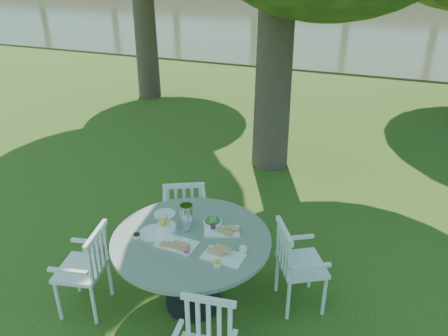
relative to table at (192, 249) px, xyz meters
The scene contains 7 objects.
ground 1.40m from the table, 100.23° to the left, with size 140.00×140.00×0.00m, color #1E390B.
table is the anchor object (origin of this frame).
chair_ne 0.99m from the table, 21.40° to the left, with size 0.60×0.62×0.91m.
chair_nw 0.99m from the table, 120.08° to the left, with size 0.61×0.60×0.92m.
chair_sw 0.99m from the table, 155.31° to the right, with size 0.52×0.54×0.91m.
tableware 0.21m from the table, 130.64° to the left, with size 1.11×0.71×0.25m.
river 24.23m from the table, 90.52° to the left, with size 100.00×28.00×0.12m, color #373B23.
Camera 1 is at (1.74, -4.27, 3.19)m, focal length 35.00 mm.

